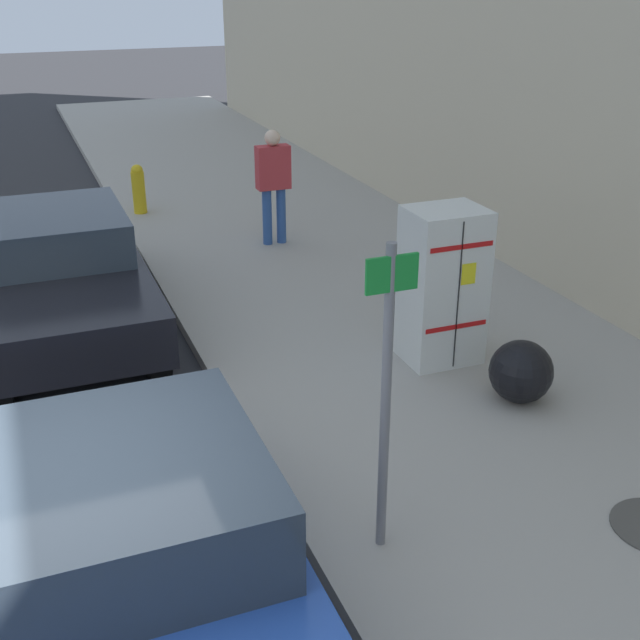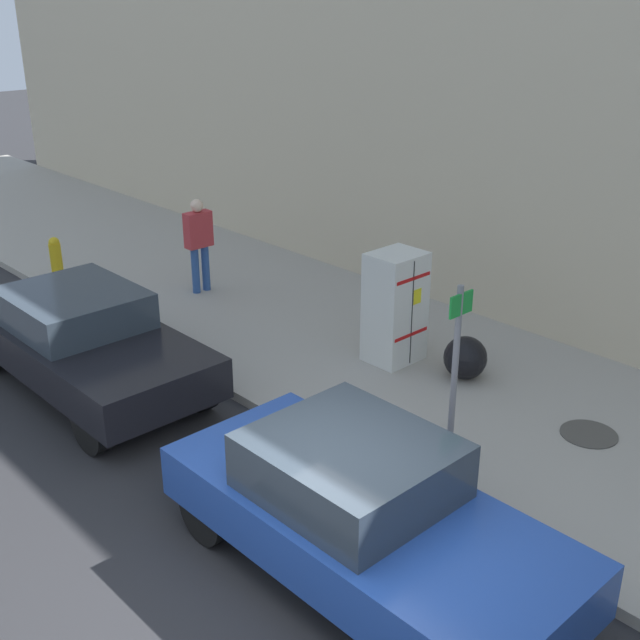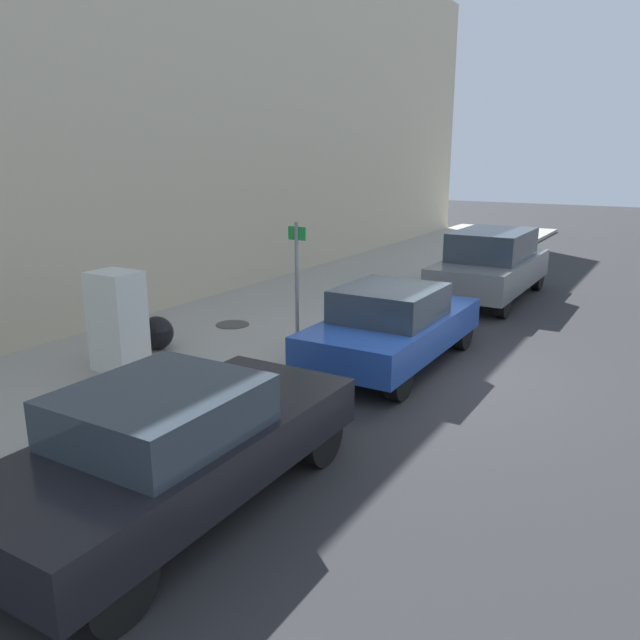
{
  "view_description": "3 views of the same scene",
  "coord_description": "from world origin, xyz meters",
  "px_view_note": "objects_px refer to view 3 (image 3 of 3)",
  "views": [
    {
      "loc": [
        -0.22,
        3.92,
        4.02
      ],
      "look_at": [
        -2.22,
        -1.18,
        1.58
      ],
      "focal_mm": 45.0,
      "sensor_mm": 36.0,
      "label": 1
    },
    {
      "loc": [
        3.95,
        4.33,
        5.28
      ],
      "look_at": [
        -2.07,
        -2.11,
        1.59
      ],
      "focal_mm": 45.0,
      "sensor_mm": 36.0,
      "label": 2
    },
    {
      "loc": [
        3.67,
        -9.62,
        3.61
      ],
      "look_at": [
        -0.56,
        -2.49,
        1.4
      ],
      "focal_mm": 35.0,
      "sensor_mm": 36.0,
      "label": 3
    }
  ],
  "objects_px": {
    "parked_sedan_dark": "(175,444)",
    "discarded_refrigerator": "(118,321)",
    "parked_suv_gray": "(491,264)",
    "parked_hatchback_blue": "(393,325)",
    "trash_bag": "(157,333)",
    "street_sign_post": "(297,278)"
  },
  "relations": [
    {
      "from": "parked_sedan_dark",
      "to": "discarded_refrigerator",
      "type": "bearing_deg",
      "value": 145.21
    },
    {
      "from": "parked_sedan_dark",
      "to": "parked_suv_gray",
      "type": "relative_size",
      "value": 0.91
    },
    {
      "from": "discarded_refrigerator",
      "to": "parked_hatchback_blue",
      "type": "bearing_deg",
      "value": 38.18
    },
    {
      "from": "trash_bag",
      "to": "discarded_refrigerator",
      "type": "bearing_deg",
      "value": -76.14
    },
    {
      "from": "parked_suv_gray",
      "to": "discarded_refrigerator",
      "type": "bearing_deg",
      "value": -112.23
    },
    {
      "from": "trash_bag",
      "to": "street_sign_post",
      "type": "bearing_deg",
      "value": 33.38
    },
    {
      "from": "street_sign_post",
      "to": "parked_sedan_dark",
      "type": "relative_size",
      "value": 0.53
    },
    {
      "from": "discarded_refrigerator",
      "to": "trash_bag",
      "type": "height_order",
      "value": "discarded_refrigerator"
    },
    {
      "from": "parked_suv_gray",
      "to": "trash_bag",
      "type": "bearing_deg",
      "value": -116.63
    },
    {
      "from": "discarded_refrigerator",
      "to": "parked_sedan_dark",
      "type": "distance_m",
      "value": 4.44
    },
    {
      "from": "street_sign_post",
      "to": "parked_sedan_dark",
      "type": "height_order",
      "value": "street_sign_post"
    },
    {
      "from": "parked_hatchback_blue",
      "to": "trash_bag",
      "type": "bearing_deg",
      "value": -155.8
    },
    {
      "from": "discarded_refrigerator",
      "to": "parked_suv_gray",
      "type": "bearing_deg",
      "value": 67.77
    },
    {
      "from": "parked_sedan_dark",
      "to": "parked_hatchback_blue",
      "type": "xyz_separation_m",
      "value": [
        -0.0,
        5.4,
        -0.01
      ]
    },
    {
      "from": "parked_hatchback_blue",
      "to": "parked_suv_gray",
      "type": "distance_m",
      "value": 6.06
    },
    {
      "from": "trash_bag",
      "to": "parked_sedan_dark",
      "type": "bearing_deg",
      "value": -42.88
    },
    {
      "from": "street_sign_post",
      "to": "trash_bag",
      "type": "relative_size",
      "value": 3.76
    },
    {
      "from": "street_sign_post",
      "to": "parked_sedan_dark",
      "type": "xyz_separation_m",
      "value": [
        1.76,
        -5.06,
        -0.7
      ]
    },
    {
      "from": "discarded_refrigerator",
      "to": "parked_hatchback_blue",
      "type": "xyz_separation_m",
      "value": [
        3.64,
        2.87,
        -0.23
      ]
    },
    {
      "from": "parked_hatchback_blue",
      "to": "discarded_refrigerator",
      "type": "bearing_deg",
      "value": -141.82
    },
    {
      "from": "parked_sedan_dark",
      "to": "trash_bag",
      "type": "bearing_deg",
      "value": 137.12
    },
    {
      "from": "parked_sedan_dark",
      "to": "parked_suv_gray",
      "type": "bearing_deg",
      "value": 90.0
    }
  ]
}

